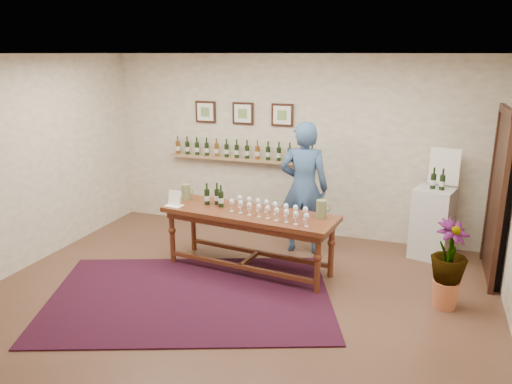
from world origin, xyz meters
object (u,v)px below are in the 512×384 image
(display_pedestal, at_px, (432,223))
(potted_plant, at_px, (448,265))
(tasting_table, at_px, (249,220))
(person, at_px, (304,188))

(display_pedestal, distance_m, potted_plant, 1.52)
(tasting_table, xyz_separation_m, person, (0.51, 0.88, 0.26))
(potted_plant, bearing_deg, display_pedestal, 96.72)
(person, bearing_deg, tasting_table, 53.77)
(display_pedestal, relative_size, person, 0.53)
(tasting_table, relative_size, display_pedestal, 2.37)
(display_pedestal, distance_m, person, 1.87)
(tasting_table, relative_size, person, 1.25)
(tasting_table, relative_size, potted_plant, 2.67)
(display_pedestal, xyz_separation_m, potted_plant, (0.18, -1.51, 0.02))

